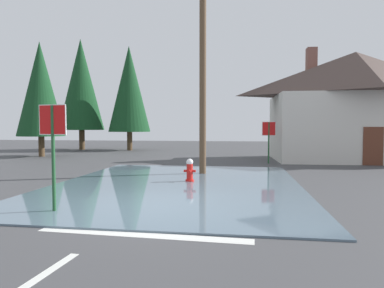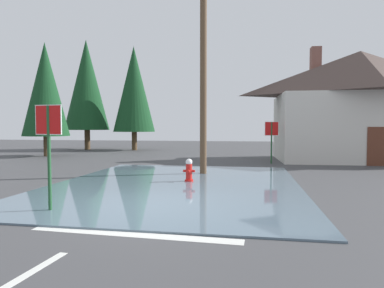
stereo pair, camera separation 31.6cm
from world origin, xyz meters
name	(u,v)px [view 1 (the left image)]	position (x,y,z in m)	size (l,w,h in m)	color
ground_plane	(152,208)	(0.00, 0.00, -0.05)	(80.00, 80.00, 0.10)	#424244
flood_puddle	(178,184)	(0.07, 3.16, 0.02)	(8.25, 10.54, 0.04)	slate
lane_stop_bar	(142,235)	(0.43, -2.25, 0.00)	(4.06, 0.30, 0.01)	silver
stop_sign_near	(53,136)	(-2.05, -0.97, 1.77)	(0.69, 0.08, 2.50)	#1E4C28
fire_hydrant	(190,171)	(0.41, 3.70, 0.42)	(0.43, 0.37, 0.86)	red
utility_pole	(203,57)	(0.63, 5.83, 4.88)	(1.60, 0.28, 9.40)	brown
stop_sign_far	(269,134)	(3.73, 10.63, 1.64)	(0.74, 0.19, 2.29)	#1E4C28
house	(355,104)	(8.89, 13.07, 3.34)	(10.21, 6.13, 6.94)	beige
pine_tree_tall_left	(81,85)	(-11.82, 19.97, 5.74)	(3.90, 3.90, 9.76)	#4C3823
pine_tree_mid_left	(129,89)	(-7.29, 19.67, 5.25)	(3.57, 3.57, 8.93)	#4C3823
pine_tree_short_left	(40,89)	(-11.17, 12.84, 4.55)	(3.09, 3.09, 7.74)	#4C3823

